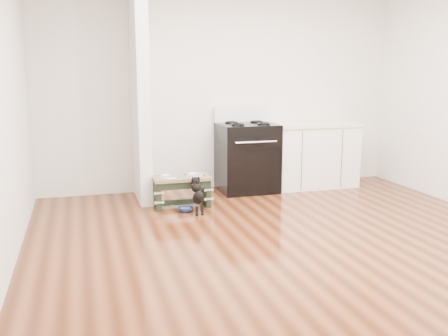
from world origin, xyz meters
TOP-DOWN VIEW (x-y plane):
  - ground at (0.00, 0.00)m, footprint 5.00×5.00m
  - room_shell at (0.00, 0.00)m, footprint 5.00×5.00m
  - partition_wall at (-1.18, 2.10)m, footprint 0.15×0.80m
  - oven_range at (0.25, 2.16)m, footprint 0.76×0.69m
  - cabinet_run at (1.23, 2.18)m, footprint 1.24×0.64m
  - dog_feeder at (-0.77, 1.60)m, footprint 0.68×0.36m
  - puppy at (-0.65, 1.28)m, footprint 0.12×0.35m
  - floor_bowl at (-0.78, 1.36)m, footprint 0.20×0.20m

SIDE VIEW (x-z plane):
  - ground at x=0.00m, z-range 0.00..0.00m
  - floor_bowl at x=-0.78m, z-range 0.00..0.06m
  - puppy at x=-0.65m, z-range 0.02..0.43m
  - dog_feeder at x=-0.77m, z-range 0.07..0.46m
  - cabinet_run at x=1.23m, z-range 0.00..0.91m
  - oven_range at x=0.25m, z-range -0.09..1.05m
  - partition_wall at x=-1.18m, z-range 0.00..2.70m
  - room_shell at x=0.00m, z-range -0.88..4.12m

